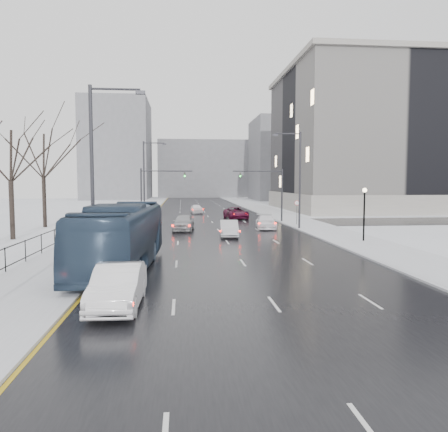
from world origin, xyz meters
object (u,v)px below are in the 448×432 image
object	(u,v)px
mast_signal_left	(150,189)
no_uturn_sign	(297,205)
tree_park_e	(45,228)
streetlight_r_mid	(298,175)
sedan_center_near	(184,222)
streetlight_l_far	(146,176)
tree_park_d	(13,241)
mast_signal_right	(273,189)
sedan_right_cross	(236,213)
sedan_right_near	(229,229)
streetlight_l_near	(96,169)
bus	(122,236)
sedan_right_far	(266,222)
lamppost_r_mid	(364,206)
sedan_center_far	(196,209)
sedan_left_near	(118,286)

from	to	relation	value
mast_signal_left	no_uturn_sign	bearing A→B (deg)	-13.60
mast_signal_left	tree_park_e	bearing A→B (deg)	-159.81
streetlight_r_mid	no_uturn_sign	size ratio (longest dim) A/B	3.70
mast_signal_left	sedan_center_near	world-z (taller)	mast_signal_left
streetlight_l_far	sedan_center_near	xyz separation A→B (m)	(4.67, -12.18, -4.75)
tree_park_d	mast_signal_right	distance (m)	29.05
tree_park_d	mast_signal_left	distance (m)	17.96
streetlight_l_far	sedan_right_cross	world-z (taller)	streetlight_l_far
sedan_right_near	streetlight_l_near	bearing A→B (deg)	-117.32
bus	mast_signal_right	bearing A→B (deg)	65.48
no_uturn_sign	sedan_right_far	distance (m)	5.34
tree_park_e	streetlight_l_near	size ratio (longest dim) A/B	1.35
sedan_right_near	sedan_right_far	bearing A→B (deg)	58.28
streetlight_l_far	sedan_right_cross	distance (m)	12.71
streetlight_l_near	tree_park_e	bearing A→B (deg)	112.69
streetlight_l_near	mast_signal_left	bearing A→B (deg)	88.28
sedan_right_far	streetlight_l_near	bearing A→B (deg)	-115.66
streetlight_r_mid	lamppost_r_mid	size ratio (longest dim) A/B	2.34
streetlight_l_far	mast_signal_right	world-z (taller)	streetlight_l_far
no_uturn_sign	tree_park_d	bearing A→B (deg)	-159.68
streetlight_r_mid	lamppost_r_mid	world-z (taller)	streetlight_r_mid
streetlight_l_near	sedan_center_far	size ratio (longest dim) A/B	2.40
bus	streetlight_l_near	bearing A→B (deg)	-141.89
streetlight_l_near	sedan_center_far	distance (m)	44.52
sedan_right_cross	sedan_center_near	bearing A→B (deg)	-123.45
sedan_center_near	sedan_right_cross	distance (m)	15.35
streetlight_l_far	bus	bearing A→B (deg)	-87.86
no_uturn_sign	sedan_center_far	distance (m)	22.47
tree_park_d	streetlight_l_far	size ratio (longest dim) A/B	1.25
sedan_left_near	bus	world-z (taller)	bus
tree_park_d	streetlight_l_far	xyz separation A→B (m)	(9.63, 18.00, 5.62)
tree_park_e	sedan_center_far	xyz separation A→B (m)	(16.78, 19.74, 0.75)
tree_park_e	sedan_right_cross	size ratio (longest dim) A/B	2.44
tree_park_d	bus	size ratio (longest dim) A/B	0.95
mast_signal_right	sedan_center_near	bearing A→B (deg)	-142.94
bus	sedan_right_near	distance (m)	15.63
lamppost_r_mid	tree_park_e	bearing A→B (deg)	154.38
tree_park_d	streetlight_l_near	world-z (taller)	streetlight_l_near
bus	sedan_right_far	bearing A→B (deg)	62.31
streetlight_r_mid	lamppost_r_mid	bearing A→B (deg)	-74.18
no_uturn_sign	sedan_center_near	size ratio (longest dim) A/B	0.55
streetlight_l_near	mast_signal_right	xyz separation A→B (m)	(15.49, 28.00, -1.51)
lamppost_r_mid	no_uturn_sign	bearing A→B (deg)	97.33
streetlight_l_near	sedan_right_cross	size ratio (longest dim) A/B	1.81
sedan_left_near	sedan_right_far	world-z (taller)	sedan_left_near
no_uturn_sign	streetlight_r_mid	bearing A→B (deg)	-104.48
lamppost_r_mid	sedan_right_far	distance (m)	12.65
tree_park_e	sedan_center_near	bearing A→B (deg)	-15.86
mast_signal_left	sedan_center_near	size ratio (longest dim) A/B	1.33
lamppost_r_mid	sedan_right_near	size ratio (longest dim) A/B	0.96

